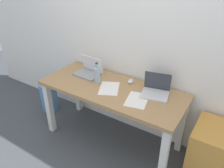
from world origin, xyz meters
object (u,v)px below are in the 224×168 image
laptop_right (156,90)px  beer_bottle (97,75)px  computer_mouse (131,81)px  water_cooler_jug (49,96)px  desk (112,96)px  filing_cabinet (211,153)px  laptop_left (89,71)px

laptop_right → beer_bottle: size_ratio=1.30×
beer_bottle → computer_mouse: bearing=32.5°
water_cooler_jug → computer_mouse: bearing=7.1°
desk → laptop_right: laptop_right is taller
laptop_right → beer_bottle: beer_bottle is taller
water_cooler_jug → filing_cabinet: size_ratio=0.79×
computer_mouse → filing_cabinet: 1.13m
beer_bottle → filing_cabinet: beer_bottle is taller
laptop_left → filing_cabinet: 1.64m
laptop_right → water_cooler_jug: bearing=-177.1°
desk → laptop_right: bearing=17.3°
laptop_left → laptop_right: bearing=0.8°
laptop_right → desk: bearing=-162.7°
water_cooler_jug → filing_cabinet: filing_cabinet is taller
beer_bottle → computer_mouse: (0.33, 0.21, -0.08)m
desk → filing_cabinet: 1.19m
laptop_right → computer_mouse: size_ratio=3.28×
laptop_right → laptop_left: bearing=-179.2°
beer_bottle → laptop_right: bearing=11.2°
laptop_right → computer_mouse: bearing=167.3°
computer_mouse → laptop_right: bearing=-28.2°
computer_mouse → water_cooler_jug: size_ratio=0.21×
filing_cabinet → desk: bearing=-175.9°
laptop_left → filing_cabinet: laptop_left is taller
laptop_right → filing_cabinet: 0.84m
laptop_right → filing_cabinet: size_ratio=0.54×
laptop_right → water_cooler_jug: size_ratio=0.68×
laptop_left → laptop_right: 0.89m
filing_cabinet → laptop_left: bearing=178.2°
laptop_left → desk: bearing=-17.0°
laptop_left → filing_cabinet: (1.56, -0.05, -0.50)m
laptop_right → beer_bottle: (-0.67, -0.13, 0.06)m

